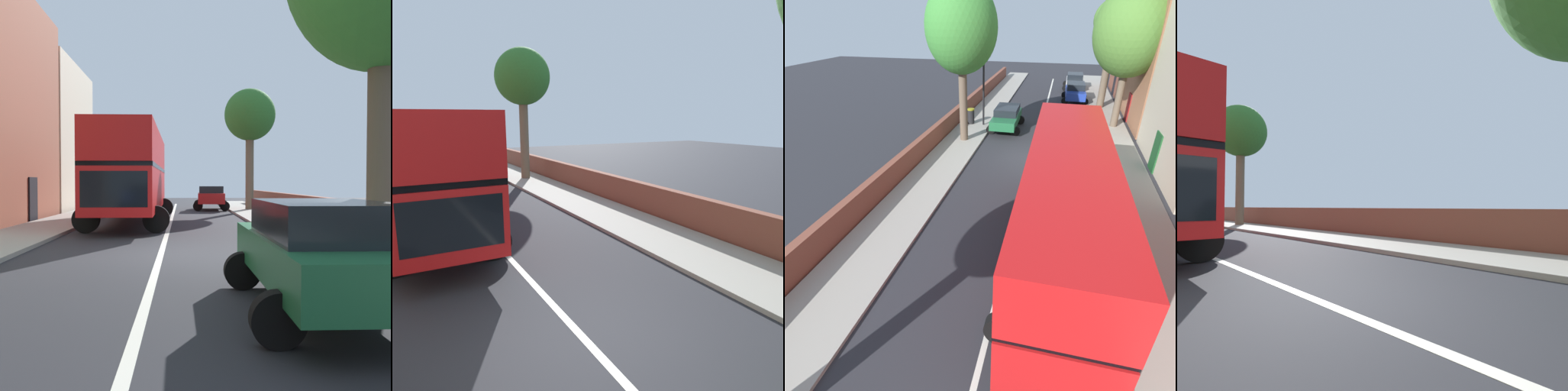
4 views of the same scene
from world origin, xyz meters
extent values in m
plane|color=#28282D|center=(0.00, 0.00, 0.00)|extent=(84.00, 84.00, 0.00)
cube|color=silver|center=(0.00, 0.00, 0.00)|extent=(0.16, 54.00, 0.01)
cube|color=#9E998E|center=(-4.90, 0.00, 0.06)|extent=(2.60, 60.00, 0.12)
cube|color=#9E998E|center=(4.90, 0.00, 0.06)|extent=(2.60, 60.00, 0.12)
cube|color=brown|center=(-8.50, -19.20, 4.12)|extent=(4.00, 9.22, 8.25)
cube|color=black|center=(-6.47, -19.20, 1.05)|extent=(0.08, 1.10, 2.10)
cube|color=#9E6647|center=(-8.50, -9.60, 5.22)|extent=(4.00, 9.22, 10.43)
cube|color=maroon|center=(-6.47, -9.60, 1.05)|extent=(0.08, 1.10, 2.10)
cube|color=#194C23|center=(-6.47, 0.00, 1.05)|extent=(0.08, 1.10, 2.10)
cube|color=brown|center=(6.45, 0.00, 0.62)|extent=(0.36, 54.00, 1.24)
cube|color=red|center=(-1.70, 8.62, 1.55)|extent=(2.55, 11.17, 1.70)
cube|color=black|center=(-1.70, 8.62, 2.48)|extent=(2.58, 11.06, 0.16)
cube|color=red|center=(-1.70, 8.62, 3.31)|extent=(2.55, 11.17, 1.50)
cube|color=black|center=(-1.67, 3.06, 1.64)|extent=(2.20, 0.07, 1.19)
cylinder|color=black|center=(-0.40, 4.83, 0.50)|extent=(1.00, 0.30, 1.00)
cylinder|color=black|center=(-2.96, 4.82, 0.50)|extent=(1.00, 0.30, 1.00)
cylinder|color=black|center=(-0.44, 12.42, 0.50)|extent=(1.00, 0.30, 1.00)
cylinder|color=black|center=(-3.00, 12.40, 0.50)|extent=(1.00, 0.30, 1.00)
cube|color=#1E389E|center=(-2.50, -15.02, 0.82)|extent=(1.86, 4.24, 0.69)
cube|color=black|center=(-2.50, -15.23, 1.44)|extent=(1.68, 2.35, 0.54)
cylinder|color=black|center=(-3.44, -13.74, 0.32)|extent=(0.64, 0.23, 0.64)
cylinder|color=black|center=(-1.62, -13.70, 0.32)|extent=(0.64, 0.23, 0.64)
cylinder|color=black|center=(-3.38, -16.34, 0.32)|extent=(0.64, 0.23, 0.64)
cylinder|color=black|center=(-1.56, -16.30, 0.32)|extent=(0.64, 0.23, 0.64)
cube|color=#1E6038|center=(2.50, -5.19, 0.78)|extent=(1.78, 4.43, 0.61)
cube|color=black|center=(2.50, -5.41, 1.34)|extent=(1.62, 2.44, 0.50)
cylinder|color=black|center=(1.60, -3.83, 0.32)|extent=(0.64, 0.23, 0.64)
cylinder|color=black|center=(3.38, -3.81, 0.32)|extent=(0.64, 0.23, 0.64)
cylinder|color=black|center=(1.62, -6.56, 0.32)|extent=(0.64, 0.23, 0.64)
cylinder|color=black|center=(3.40, -6.55, 0.32)|extent=(0.64, 0.23, 0.64)
cube|color=#B7BABF|center=(-2.50, -20.99, 0.77)|extent=(1.83, 4.20, 0.59)
cube|color=black|center=(-2.50, -21.20, 1.35)|extent=(1.67, 2.31, 0.57)
cylinder|color=black|center=(-3.41, -19.69, 0.32)|extent=(0.64, 0.23, 0.64)
cylinder|color=black|center=(-1.57, -19.70, 0.32)|extent=(0.64, 0.23, 0.64)
cylinder|color=black|center=(-3.43, -22.28, 0.32)|extent=(0.64, 0.23, 0.64)
cylinder|color=black|center=(-1.59, -22.30, 0.32)|extent=(0.64, 0.23, 0.64)
cylinder|color=brown|center=(-4.73, -13.06, 3.17)|extent=(0.62, 0.62, 6.10)
ellipsoid|color=#47752D|center=(-4.73, -13.06, 7.06)|extent=(3.37, 3.37, 3.18)
cylinder|color=brown|center=(-5.29, -7.41, 2.68)|extent=(0.51, 0.51, 5.11)
ellipsoid|color=#47752D|center=(-5.29, -7.41, 6.50)|extent=(5.08, 5.08, 5.81)
cylinder|color=brown|center=(4.82, -1.96, 2.93)|extent=(0.52, 0.52, 5.62)
ellipsoid|color=#387F33|center=(4.82, -1.96, 6.79)|extent=(4.21, 4.21, 5.05)
cylinder|color=black|center=(4.30, -5.41, 3.12)|extent=(0.14, 0.14, 6.00)
sphere|color=silver|center=(4.30, -5.41, 6.27)|extent=(0.32, 0.32, 0.32)
cylinder|color=black|center=(5.30, -5.49, 0.63)|extent=(0.52, 0.52, 1.03)
cylinder|color=olive|center=(5.30, -5.49, 1.20)|extent=(0.55, 0.55, 0.10)
camera|label=1|loc=(0.56, -11.42, 1.85)|focal=40.75mm
camera|label=2|loc=(-2.86, -5.20, 3.92)|focal=34.66mm
camera|label=3|loc=(-1.15, 17.79, 7.59)|focal=29.33mm
camera|label=4|loc=(-2.38, -3.25, 1.31)|focal=28.34mm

